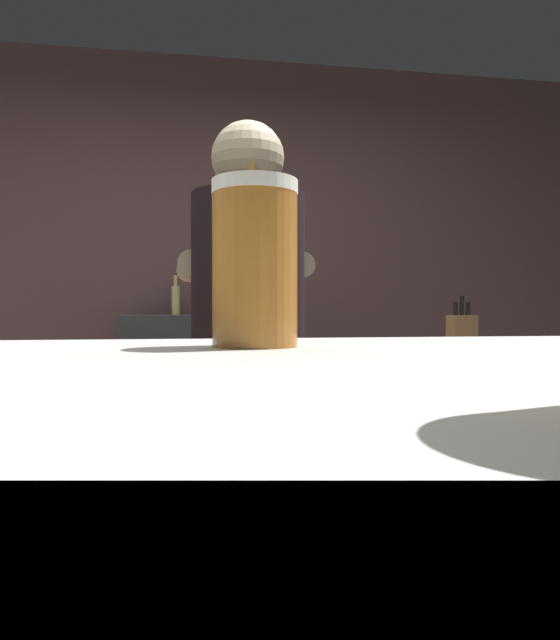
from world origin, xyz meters
name	(u,v)px	position (x,y,z in m)	size (l,w,h in m)	color
wall_back	(203,273)	(0.00, 2.20, 1.35)	(5.20, 0.10, 2.70)	brown
prep_counter	(304,480)	(0.35, 0.73, 0.44)	(2.10, 0.60, 0.89)	brown
back_shelf	(201,406)	(-0.02, 1.92, 0.54)	(0.92, 0.36, 1.08)	#363C3E
bartender	(248,356)	(0.08, 0.27, 0.97)	(0.43, 0.51, 1.67)	#312C30
knife_block	(462,339)	(1.00, 0.72, 0.99)	(0.10, 0.08, 0.28)	olive
mixing_bowl	(222,362)	(0.03, 0.73, 0.91)	(0.17, 0.17, 0.05)	slate
chefs_knife	(310,367)	(0.36, 0.68, 0.89)	(0.24, 0.03, 0.01)	silver
pint_glass_far	(255,264)	(-0.04, -0.93, 1.14)	(0.07, 0.07, 0.14)	#AB6727
bottle_vinegar	(176,299)	(-0.17, 2.01, 1.18)	(0.05, 0.05, 0.25)	#DACA82
bottle_soy	(225,303)	(0.12, 1.85, 1.15)	(0.06, 0.06, 0.19)	#C9CB7C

